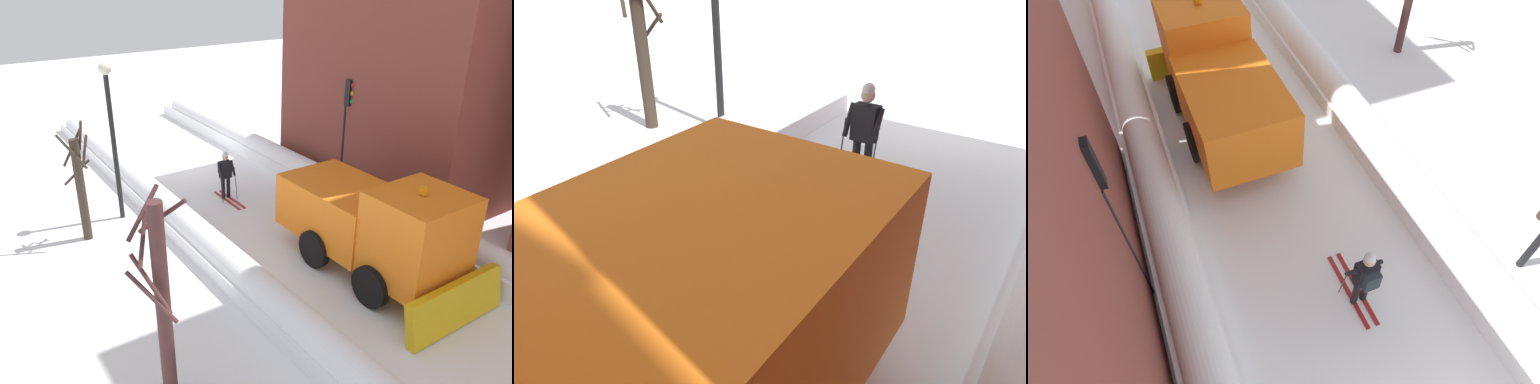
# 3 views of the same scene
# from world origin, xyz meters

# --- Properties ---
(ground_plane) EXTENTS (80.00, 80.00, 0.00)m
(ground_plane) POSITION_xyz_m (0.00, 10.00, 0.00)
(ground_plane) COLOR white
(snowbank_left) EXTENTS (1.10, 36.00, 1.03)m
(snowbank_left) POSITION_xyz_m (-2.89, 10.00, 0.45)
(snowbank_left) COLOR white
(snowbank_left) RESTS_ON ground
(snowbank_right) EXTENTS (1.10, 36.00, 0.91)m
(snowbank_right) POSITION_xyz_m (2.89, 10.00, 0.37)
(snowbank_right) COLOR white
(snowbank_right) RESTS_ON ground
(plow_truck) EXTENTS (3.20, 5.98, 3.12)m
(plow_truck) POSITION_xyz_m (-0.53, 10.30, 1.48)
(plow_truck) COLOR orange
(plow_truck) RESTS_ON ground
(skier) EXTENTS (0.62, 1.80, 1.81)m
(skier) POSITION_xyz_m (0.40, 3.81, 1.00)
(skier) COLOR black
(skier) RESTS_ON ground
(traffic_light_pole) EXTENTS (0.28, 0.42, 4.25)m
(traffic_light_pole) POSITION_xyz_m (-3.59, 5.72, 2.99)
(traffic_light_pole) COLOR black
(traffic_light_pole) RESTS_ON ground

